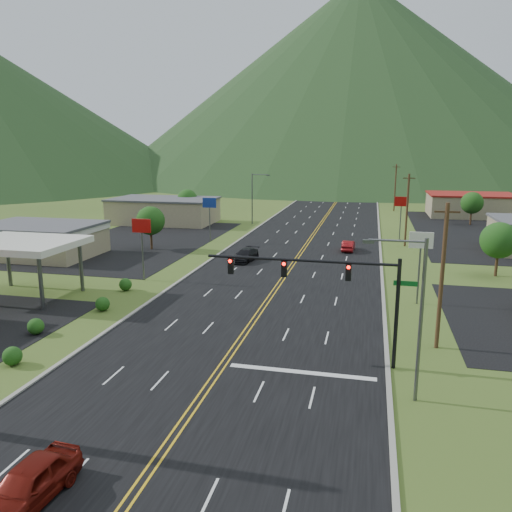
% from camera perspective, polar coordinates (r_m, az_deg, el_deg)
% --- Properties ---
extents(ground, '(500.00, 500.00, 0.00)m').
position_cam_1_polar(ground, '(22.79, -13.32, -24.39)').
color(ground, '#394F1C').
rests_on(ground, ground).
extents(road, '(20.00, 460.00, 0.04)m').
position_cam_1_polar(road, '(22.79, -13.32, -24.39)').
color(road, black).
rests_on(road, ground).
extents(traffic_signal, '(13.10, 0.43, 7.00)m').
position_cam_1_polar(traffic_signal, '(31.35, 8.61, -2.94)').
color(traffic_signal, black).
rests_on(traffic_signal, ground).
extents(streetlight_east, '(3.28, 0.25, 9.00)m').
position_cam_1_polar(streetlight_east, '(27.59, 17.74, -5.84)').
color(streetlight_east, '#59595E').
rests_on(streetlight_east, ground).
extents(streetlight_west, '(3.28, 0.25, 9.00)m').
position_cam_1_polar(streetlight_west, '(88.94, -0.24, 6.96)').
color(streetlight_west, '#59595E').
rests_on(streetlight_west, ground).
extents(gas_canopy, '(10.00, 8.00, 5.30)m').
position_cam_1_polar(gas_canopy, '(49.73, -25.31, 1.14)').
color(gas_canopy, white).
rests_on(gas_canopy, ground).
extents(building_west_mid, '(14.40, 10.40, 4.10)m').
position_cam_1_polar(building_west_mid, '(68.67, -23.52, 1.88)').
color(building_west_mid, tan).
rests_on(building_west_mid, ground).
extents(building_west_far, '(18.40, 11.40, 4.50)m').
position_cam_1_polar(building_west_far, '(92.51, -10.46, 5.15)').
color(building_west_far, tan).
rests_on(building_west_far, ground).
extents(building_east_far, '(16.40, 12.40, 4.50)m').
position_cam_1_polar(building_east_far, '(108.52, 23.33, 5.38)').
color(building_east_far, tan).
rests_on(building_east_far, ground).
extents(pole_sign_west_a, '(2.00, 0.18, 6.40)m').
position_cam_1_polar(pole_sign_west_a, '(52.13, -12.93, 2.68)').
color(pole_sign_west_a, '#59595E').
rests_on(pole_sign_west_a, ground).
extents(pole_sign_west_b, '(2.00, 0.18, 6.40)m').
position_cam_1_polar(pole_sign_west_b, '(72.35, -5.34, 5.57)').
color(pole_sign_west_b, '#59595E').
rests_on(pole_sign_west_b, ground).
extents(pole_sign_east_a, '(2.00, 0.18, 6.40)m').
position_cam_1_polar(pole_sign_east_a, '(45.20, 18.31, 0.92)').
color(pole_sign_east_a, '#59595E').
rests_on(pole_sign_east_a, ground).
extents(pole_sign_east_b, '(2.00, 0.18, 6.40)m').
position_cam_1_polar(pole_sign_east_b, '(76.78, 16.27, 5.52)').
color(pole_sign_east_b, '#59595E').
rests_on(pole_sign_east_b, ground).
extents(tree_west_a, '(3.84, 3.84, 5.82)m').
position_cam_1_polar(tree_west_a, '(68.25, -11.97, 3.96)').
color(tree_west_a, '#382314').
rests_on(tree_west_a, ground).
extents(tree_west_b, '(3.84, 3.84, 5.82)m').
position_cam_1_polar(tree_west_b, '(94.88, -7.86, 6.40)').
color(tree_west_b, '#382314').
rests_on(tree_west_b, ground).
extents(tree_east_a, '(3.84, 3.84, 5.82)m').
position_cam_1_polar(tree_east_a, '(58.54, 26.02, 1.62)').
color(tree_east_a, '#382314').
rests_on(tree_east_a, ground).
extents(tree_east_b, '(3.84, 3.84, 5.82)m').
position_cam_1_polar(tree_east_b, '(96.25, 23.46, 5.59)').
color(tree_east_b, '#382314').
rests_on(tree_east_b, ground).
extents(utility_pole_a, '(1.60, 0.28, 10.00)m').
position_cam_1_polar(utility_pole_a, '(35.53, 20.49, -2.11)').
color(utility_pole_a, '#382314').
rests_on(utility_pole_a, ground).
extents(utility_pole_b, '(1.60, 0.28, 10.00)m').
position_cam_1_polar(utility_pole_b, '(71.84, 16.88, 5.10)').
color(utility_pole_b, '#382314').
rests_on(utility_pole_b, ground).
extents(utility_pole_c, '(1.60, 0.28, 10.00)m').
position_cam_1_polar(utility_pole_c, '(111.61, 15.62, 7.58)').
color(utility_pole_c, '#382314').
rests_on(utility_pole_c, ground).
extents(utility_pole_d, '(1.60, 0.28, 10.00)m').
position_cam_1_polar(utility_pole_d, '(151.50, 15.02, 8.75)').
color(utility_pole_d, '#382314').
rests_on(utility_pole_d, ground).
extents(mountain_n, '(220.00, 220.00, 85.00)m').
position_cam_1_polar(mountain_n, '(238.12, 11.49, 19.10)').
color(mountain_n, '#1C391A').
rests_on(mountain_n, ground).
extents(car_red_near, '(2.28, 4.91, 1.63)m').
position_cam_1_polar(car_red_near, '(22.81, -24.59, -22.73)').
color(car_red_near, '#66120B').
rests_on(car_red_near, ground).
extents(car_dark_mid, '(2.78, 5.25, 1.45)m').
position_cam_1_polar(car_dark_mid, '(60.12, -1.23, 0.06)').
color(car_dark_mid, black).
rests_on(car_dark_mid, ground).
extents(car_red_far, '(1.64, 4.26, 1.38)m').
position_cam_1_polar(car_red_far, '(67.26, 10.52, 1.14)').
color(car_red_far, maroon).
rests_on(car_red_far, ground).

